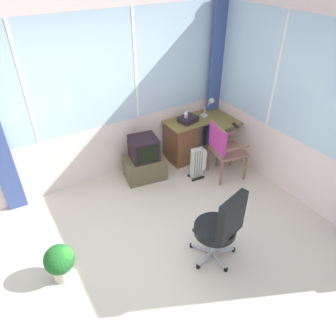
% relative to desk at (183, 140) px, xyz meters
% --- Properties ---
extents(ground, '(5.71, 4.84, 0.06)m').
position_rel_desk_xyz_m(ground, '(-1.48, -1.63, -0.42)').
color(ground, beige).
extents(north_window_panel, '(4.71, 0.07, 2.70)m').
position_rel_desk_xyz_m(north_window_panel, '(-1.48, 0.31, 0.95)').
color(north_window_panel, silver).
rests_on(north_window_panel, ground).
extents(east_window_panel, '(0.07, 3.84, 2.70)m').
position_rel_desk_xyz_m(east_window_panel, '(0.91, -1.63, 0.95)').
color(east_window_panel, silver).
rests_on(east_window_panel, ground).
extents(curtain_corner, '(0.26, 0.08, 2.60)m').
position_rel_desk_xyz_m(curtain_corner, '(0.78, 0.18, 0.91)').
color(curtain_corner, '#3C518F').
rests_on(curtain_corner, ground).
extents(desk, '(1.14, 0.79, 0.73)m').
position_rel_desk_xyz_m(desk, '(0.00, 0.00, 0.00)').
color(desk, brown).
rests_on(desk, ground).
extents(desk_lamp, '(0.23, 0.20, 0.33)m').
position_rel_desk_xyz_m(desk_lamp, '(0.54, -0.02, 0.55)').
color(desk_lamp, '#B2B7BC').
rests_on(desk_lamp, desk).
extents(tv_remote, '(0.08, 0.16, 0.02)m').
position_rel_desk_xyz_m(tv_remote, '(0.67, -0.54, 0.35)').
color(tv_remote, black).
rests_on(tv_remote, desk).
extents(spray_bottle, '(0.06, 0.06, 0.22)m').
position_rel_desk_xyz_m(spray_bottle, '(0.04, -0.00, 0.44)').
color(spray_bottle, pink).
rests_on(spray_bottle, desk).
extents(paper_tray, '(0.34, 0.28, 0.09)m').
position_rel_desk_xyz_m(paper_tray, '(0.09, 0.00, 0.38)').
color(paper_tray, black).
rests_on(paper_tray, desk).
extents(wooden_armchair, '(0.57, 0.57, 0.95)m').
position_rel_desk_xyz_m(wooden_armchair, '(0.23, -0.75, 0.21)').
color(wooden_armchair, '#81584B').
rests_on(wooden_armchair, ground).
extents(office_chair, '(0.63, 0.56, 1.03)m').
position_rel_desk_xyz_m(office_chair, '(-0.87, -2.07, 0.17)').
color(office_chair, '#B7B7BF').
rests_on(office_chair, ground).
extents(tv_on_stand, '(0.71, 0.54, 0.75)m').
position_rel_desk_xyz_m(tv_on_stand, '(-0.83, -0.12, -0.06)').
color(tv_on_stand, brown).
rests_on(tv_on_stand, ground).
extents(space_heater, '(0.28, 0.20, 0.55)m').
position_rel_desk_xyz_m(space_heater, '(-0.08, -0.57, -0.11)').
color(space_heater, silver).
rests_on(space_heater, ground).
extents(potted_plant, '(0.34, 0.34, 0.47)m').
position_rel_desk_xyz_m(potted_plant, '(-2.55, -1.33, -0.12)').
color(potted_plant, beige).
rests_on(potted_plant, ground).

